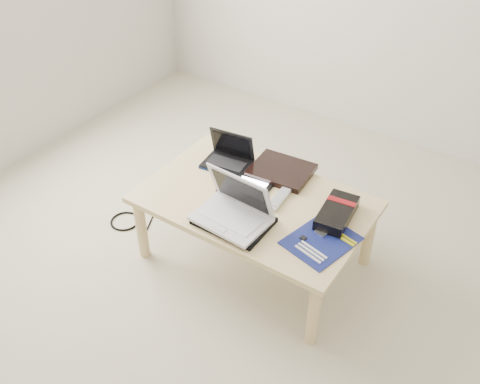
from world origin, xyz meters
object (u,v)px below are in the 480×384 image
Objects in this scene: coffee_table at (255,207)px; white_laptop at (234,210)px; netbook at (228,158)px; gpu_box at (337,213)px.

coffee_table is 3.19× the size of white_laptop.
netbook is at bearing 127.97° from white_laptop.
coffee_table is 0.41m from gpu_box.
gpu_box is (0.38, 0.28, -0.04)m from white_laptop.
white_laptop is 1.21× the size of gpu_box.
netbook is (-0.28, 0.18, 0.09)m from coffee_table.
gpu_box is at bearing 36.30° from white_laptop.
coffee_table is at bearing -32.58° from netbook.
coffee_table is at bearing 91.66° from white_laptop.
netbook is at bearing 147.42° from coffee_table.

